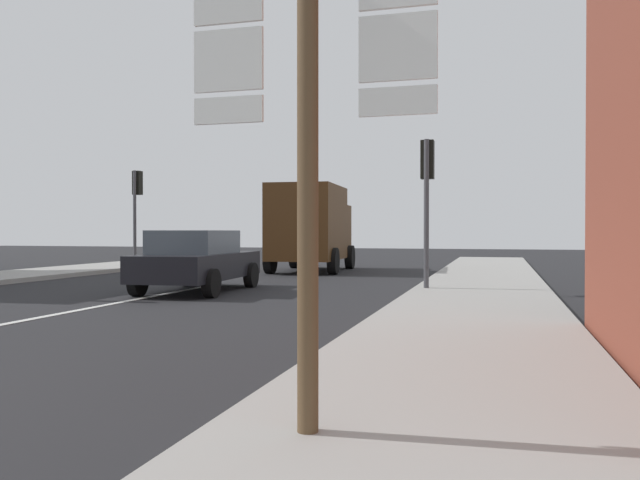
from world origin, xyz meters
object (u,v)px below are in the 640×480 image
Objects in this scene: traffic_light_near_right at (427,180)px; traffic_light_far_left at (137,197)px; sedan_far at (197,260)px; route_sign_post at (308,162)px; delivery_truck at (311,226)px.

traffic_light_near_right is 0.96× the size of traffic_light_far_left.
route_sign_post is at bearing -60.20° from sedan_far.
traffic_light_far_left is at bearing 150.73° from traffic_light_near_right.
sedan_far is 10.02m from traffic_light_far_left.
traffic_light_far_left is at bearing -174.32° from delivery_truck.
sedan_far is 1.20× the size of traffic_light_near_right.
route_sign_post is 11.18m from traffic_light_near_right.
sedan_far is at bearing 119.80° from route_sign_post.
traffic_light_near_right reaches higher than sedan_far.
traffic_light_far_left reaches higher than route_sign_post.
traffic_light_far_left reaches higher than sedan_far.
delivery_truck is at bearing 87.03° from sedan_far.
traffic_light_near_right is at bearing -29.27° from traffic_light_far_left.
sedan_far is 8.31m from delivery_truck.
traffic_light_near_right reaches higher than delivery_truck.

